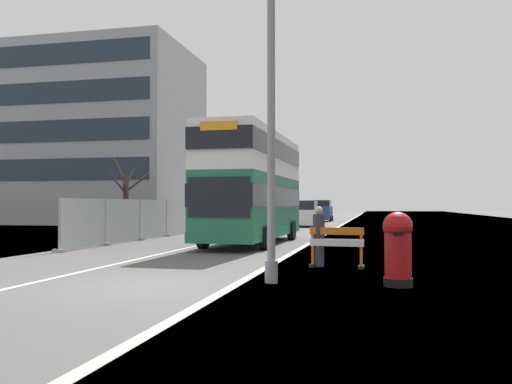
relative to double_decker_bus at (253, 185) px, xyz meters
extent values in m
cube|color=#565451|center=(0.63, -12.88, -2.66)|extent=(140.00, 280.00, 0.10)
cube|color=#B2AFA8|center=(2.43, -12.88, -2.61)|extent=(0.24, 196.00, 0.01)
cube|color=silver|center=(-2.07, -12.88, -2.61)|extent=(0.16, 168.00, 0.01)
cube|color=#1E6B47|center=(0.00, 0.01, -0.93)|extent=(2.66, 10.28, 2.66)
cube|color=silver|center=(0.00, 0.01, 0.61)|extent=(2.66, 10.28, 0.40)
cube|color=silver|center=(0.00, 0.01, 1.55)|extent=(2.64, 10.18, 1.49)
cube|color=black|center=(0.00, 0.01, -0.53)|extent=(2.69, 10.39, 0.85)
cube|color=black|center=(0.00, 0.01, 1.55)|extent=(2.68, 10.33, 0.82)
cube|color=black|center=(-0.08, -5.13, -0.59)|extent=(2.31, 0.09, 1.47)
cube|color=orange|center=(-0.08, -5.13, 1.96)|extent=(1.38, 0.08, 0.32)
cube|color=#1E6B47|center=(0.00, 0.01, -2.08)|extent=(2.69, 10.39, 0.36)
cylinder|color=black|center=(-1.30, -3.15, -2.11)|extent=(0.31, 1.00, 1.00)
cylinder|color=black|center=(1.21, -3.19, -2.11)|extent=(0.31, 1.00, 1.00)
cylinder|color=black|center=(-1.21, 2.84, -2.11)|extent=(0.31, 1.00, 1.00)
cylinder|color=black|center=(1.30, 2.81, -2.11)|extent=(0.31, 1.00, 1.00)
cylinder|color=gray|center=(3.13, -11.69, 1.79)|extent=(0.18, 0.18, 8.80)
cylinder|color=gray|center=(3.13, -11.69, -2.36)|extent=(0.29, 0.29, 0.50)
cylinder|color=black|center=(5.87, -11.59, -2.52)|extent=(0.61, 0.61, 0.18)
cylinder|color=#B71414|center=(5.87, -11.59, -1.88)|extent=(0.56, 0.56, 1.10)
sphere|color=#B71414|center=(5.87, -11.59, -1.33)|extent=(0.63, 0.63, 0.63)
cube|color=black|center=(5.87, -11.89, -1.47)|extent=(0.22, 0.03, 0.07)
cube|color=orange|center=(4.33, -8.39, -1.60)|extent=(1.50, 0.17, 0.20)
cube|color=white|center=(4.33, -8.39, -1.92)|extent=(1.50, 0.17, 0.20)
cube|color=orange|center=(3.66, -8.35, -2.10)|extent=(0.07, 0.07, 1.01)
cube|color=black|center=(3.66, -8.35, -2.57)|extent=(0.17, 0.45, 0.08)
cube|color=orange|center=(5.01, -8.43, -2.10)|extent=(0.07, 0.07, 1.01)
cube|color=black|center=(5.01, -8.43, -2.57)|extent=(0.17, 0.45, 0.08)
cube|color=#A8AAAD|center=(-5.91, -4.21, -1.59)|extent=(0.04, 3.26, 1.95)
cube|color=#A8AAAD|center=(-5.91, -0.81, -1.59)|extent=(0.04, 3.26, 1.95)
cube|color=#A8AAAD|center=(-5.91, 2.59, -1.59)|extent=(0.04, 3.26, 1.95)
cube|color=#A8AAAD|center=(-5.91, 5.99, -1.59)|extent=(0.04, 3.26, 1.95)
cube|color=#A8AAAD|center=(-5.91, 9.39, -1.59)|extent=(0.04, 3.26, 1.95)
cube|color=#A8AAAD|center=(-5.91, 12.79, -1.59)|extent=(0.04, 3.26, 1.95)
cylinder|color=#939699|center=(-5.91, -5.91, -1.59)|extent=(0.06, 0.06, 2.05)
cube|color=gray|center=(-5.91, -5.91, -2.55)|extent=(0.44, 0.20, 0.12)
cylinder|color=#939699|center=(-5.91, -2.51, -1.59)|extent=(0.06, 0.06, 2.05)
cube|color=gray|center=(-5.91, -2.51, -2.55)|extent=(0.44, 0.20, 0.12)
cylinder|color=#939699|center=(-5.91, 0.89, -1.59)|extent=(0.06, 0.06, 2.05)
cube|color=gray|center=(-5.91, 0.89, -2.55)|extent=(0.44, 0.20, 0.12)
cylinder|color=#939699|center=(-5.91, 4.29, -1.59)|extent=(0.06, 0.06, 2.05)
cube|color=gray|center=(-5.91, 4.29, -2.55)|extent=(0.44, 0.20, 0.12)
cylinder|color=#939699|center=(-5.91, 7.69, -1.59)|extent=(0.06, 0.06, 2.05)
cube|color=gray|center=(-5.91, 7.69, -2.55)|extent=(0.44, 0.20, 0.12)
cylinder|color=#939699|center=(-5.91, 11.09, -1.59)|extent=(0.06, 0.06, 2.05)
cube|color=gray|center=(-5.91, 11.09, -2.55)|extent=(0.44, 0.20, 0.12)
cylinder|color=#939699|center=(-5.91, 14.49, -1.59)|extent=(0.06, 0.06, 2.05)
cube|color=gray|center=(-5.91, 14.49, -2.55)|extent=(0.44, 0.20, 0.12)
cube|color=silver|center=(-0.19, 19.48, -1.85)|extent=(1.76, 4.40, 1.16)
cube|color=black|center=(-0.19, 19.48, -0.90)|extent=(1.62, 2.42, 0.74)
cylinder|color=black|center=(0.69, 20.85, -2.31)|extent=(0.20, 0.60, 0.60)
cylinder|color=black|center=(-1.07, 20.85, -2.31)|extent=(0.20, 0.60, 0.60)
cylinder|color=black|center=(0.69, 18.12, -2.31)|extent=(0.20, 0.60, 0.60)
cylinder|color=black|center=(-1.07, 18.12, -2.31)|extent=(0.20, 0.60, 0.60)
cube|color=silver|center=(-3.98, 26.57, -1.79)|extent=(1.85, 4.06, 1.27)
cube|color=black|center=(-3.98, 26.57, -0.81)|extent=(1.70, 2.24, 0.69)
cylinder|color=black|center=(-3.06, 27.83, -2.31)|extent=(0.20, 0.60, 0.60)
cylinder|color=black|center=(-4.91, 27.83, -2.31)|extent=(0.20, 0.60, 0.60)
cylinder|color=black|center=(-3.06, 25.31, -2.31)|extent=(0.20, 0.60, 0.60)
cylinder|color=black|center=(-4.91, 25.31, -2.31)|extent=(0.20, 0.60, 0.60)
cube|color=navy|center=(-0.22, 33.19, -1.73)|extent=(1.78, 4.11, 1.40)
cube|color=black|center=(-0.22, 33.19, -0.71)|extent=(1.64, 2.26, 0.64)
cylinder|color=black|center=(0.67, 34.46, -2.31)|extent=(0.20, 0.60, 0.60)
cylinder|color=black|center=(-1.11, 34.46, -2.31)|extent=(0.20, 0.60, 0.60)
cylinder|color=black|center=(0.67, 31.91, -2.31)|extent=(0.20, 0.60, 0.60)
cylinder|color=black|center=(-1.11, 31.91, -2.31)|extent=(0.20, 0.60, 0.60)
cylinder|color=#4C3D2D|center=(-12.74, 13.14, -0.64)|extent=(0.42, 0.42, 3.93)
cylinder|color=#4C3D2D|center=(-11.91, 13.37, 0.79)|extent=(1.81, 0.66, 1.52)
cylinder|color=#4C3D2D|center=(-12.70, 13.71, 1.11)|extent=(0.22, 1.26, 1.60)
cylinder|color=#4C3D2D|center=(-13.32, 13.34, 1.74)|extent=(1.32, 0.58, 1.91)
cylinder|color=#4C3D2D|center=(-13.18, 12.68, 0.74)|extent=(1.07, 1.09, 1.65)
cylinder|color=#4C3D2D|center=(-12.63, 12.79, 0.17)|extent=(0.45, 0.90, 1.08)
cylinder|color=#4C3D2D|center=(-12.04, 27.15, -0.75)|extent=(0.32, 0.32, 3.72)
cylinder|color=#4C3D2D|center=(-11.51, 27.15, 1.37)|extent=(1.18, 0.16, 1.78)
cylinder|color=#4C3D2D|center=(-11.64, 27.52, 1.17)|extent=(0.92, 0.86, 0.95)
cylinder|color=#4C3D2D|center=(-12.54, 27.81, 0.63)|extent=(1.12, 1.43, 1.09)
cylinder|color=#4C3D2D|center=(-12.66, 26.97, 0.74)|extent=(1.39, 0.53, 1.68)
cylinder|color=#4C3D2D|center=(-12.50, 26.56, 1.71)|extent=(1.06, 1.30, 1.72)
cylinder|color=#4C3D2D|center=(-11.69, 26.68, 1.03)|extent=(0.84, 1.06, 1.60)
cylinder|color=#4C3D2D|center=(-10.39, 36.28, -0.77)|extent=(0.38, 0.38, 3.67)
cylinder|color=#4C3D2D|center=(-9.89, 36.36, -0.16)|extent=(1.13, 0.31, 0.88)
cylinder|color=#4C3D2D|center=(-10.21, 36.82, 0.76)|extent=(0.55, 1.23, 1.46)
cylinder|color=#4C3D2D|center=(-10.81, 36.80, 0.07)|extent=(0.98, 1.18, 0.92)
cylinder|color=#4C3D2D|center=(-10.69, 36.02, 0.31)|extent=(0.82, 0.75, 1.14)
cylinder|color=#4C3D2D|center=(-10.20, 35.58, 1.43)|extent=(0.58, 1.57, 1.70)
cylinder|color=#2D3342|center=(3.83, -8.25, -2.18)|extent=(0.29, 0.29, 0.86)
cylinder|color=#333338|center=(3.83, -8.25, -1.44)|extent=(0.34, 0.34, 0.62)
sphere|color=beige|center=(3.83, -8.25, -1.02)|extent=(0.22, 0.22, 0.22)
cube|color=#9EA0A3|center=(-22.92, 22.92, 5.49)|extent=(22.34, 12.66, 16.20)
cube|color=#232D3D|center=(-22.92, 16.56, 2.09)|extent=(21.00, 0.08, 1.81)
cube|color=#232D3D|center=(-22.92, 16.56, 5.33)|extent=(21.00, 0.08, 1.81)
cube|color=#232D3D|center=(-22.92, 16.56, 8.57)|extent=(21.00, 0.08, 1.81)
cube|color=#232D3D|center=(-22.92, 16.56, 11.81)|extent=(21.00, 0.08, 1.81)
camera|label=1|loc=(5.47, -23.52, -0.86)|focal=37.80mm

